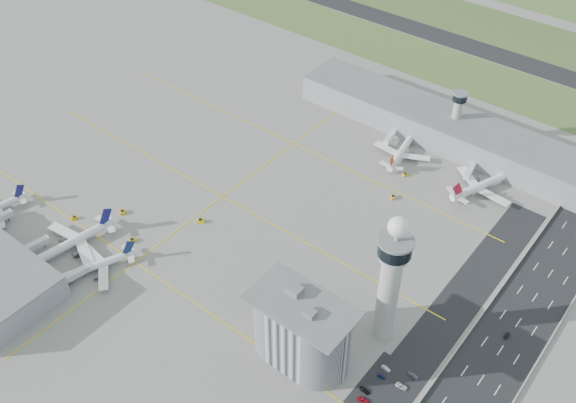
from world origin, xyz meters
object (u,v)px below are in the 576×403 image
Objects in this scene: control_tower at (391,275)px; car_lot_3 at (365,390)px; jet_bridge_far_1 at (473,166)px; car_hw_1 at (507,336)px; jet_bridge_near_2 at (61,284)px; car_lot_2 at (363,400)px; car_lot_4 at (381,376)px; car_lot_11 at (413,375)px; airplane_far_b at (485,181)px; tug_5 at (393,197)px; tug_0 at (74,218)px; tug_1 at (123,212)px; secondary_tower at (457,113)px; jet_bridge_near_1 at (21,254)px; car_lot_5 at (386,368)px; airplane_near_b at (70,239)px; airplane_near_c at (94,263)px; car_lot_10 at (401,386)px; tug_4 at (405,174)px; tug_3 at (201,221)px; jet_bridge_far_0 at (394,133)px; airplane_far_a at (403,147)px; tug_2 at (132,240)px; admin_building at (301,330)px.

car_lot_3 is (10.00, -28.50, -34.43)m from control_tower.
car_hw_1 is (62.05, -93.85, -2.21)m from jet_bridge_far_1.
car_lot_2 is at bearing -65.06° from jet_bridge_near_2.
car_lot_2 is (31.85, -156.49, -2.22)m from jet_bridge_far_1.
car_lot_4 is 0.76× the size of car_lot_11.
airplane_far_b reaches higher than car_lot_2.
control_tower is 93.56m from tug_5.
tug_0 reaches higher than car_lot_2.
car_lot_11 is (163.97, 7.87, -0.33)m from tug_1.
tug_0 is 0.91× the size of tug_5.
tug_0 reaches higher than car_hw_1.
jet_bridge_near_1 is at bearing -118.17° from secondary_tower.
car_lot_5 is (31.07, -138.96, -2.20)m from jet_bridge_far_1.
car_lot_11 is at bearing -115.22° from car_hw_1.
tug_0 is at bearing -121.44° from airplane_near_b.
tug_5 is at bearing 40.13° from car_lot_11.
control_tower is 16.34× the size of car_lot_5.
airplane_near_b is at bearing -154.77° from car_hw_1.
airplane_near_c is at bearing 89.54° from car_lot_2.
tug_1 is at bearing -170.23° from airplane_near_b.
jet_bridge_far_1 is at bearing 4.31° from car_lot_4.
secondary_tower is 166.69m from car_lot_5.
car_hw_1 is (50.08, -81.75, -5.45)m from airplane_far_b.
control_tower is 13.97× the size of car_lot_10.
tug_4 is 110.71m from car_hw_1.
secondary_tower reaches higher than airplane_near_c.
tug_3 reaches higher than car_lot_5.
car_lot_2 reaches higher than car_lot_11.
jet_bridge_far_0 is 164.82m from car_lot_4.
airplane_far_a reaches higher than jet_bridge_near_2.
jet_bridge_far_0 is at bearing -54.78° from tug_3.
jet_bridge_near_1 is 235.53m from jet_bridge_far_1.
jet_bridge_near_1 is 3.07× the size of car_lot_2.
tug_2 is (-123.36, -29.42, -34.13)m from control_tower.
tug_1 is at bearing 75.92° from car_lot_2.
airplane_near_c is 16.86m from jet_bridge_near_2.
car_lot_3 is (67.34, -140.24, -4.91)m from airplane_far_a.
jet_bridge_far_1 is 155.44m from car_lot_3.
tug_0 is (-116.31, -178.66, -17.97)m from secondary_tower.
tug_1 is at bearing 85.96° from car_lot_10.
car_lot_5 is (19.10, -126.87, -5.44)m from airplane_far_b.
admin_building reaches higher than car_hw_1.
jet_bridge_near_2 is (30.00, 0.00, 0.00)m from jet_bridge_near_1.
admin_building is at bearing 119.66° from car_lot_5.
jet_bridge_near_2 is at bearing 115.50° from car_lot_5.
jet_bridge_far_0 is (-28.00, -18.00, -15.95)m from secondary_tower.
jet_bridge_far_0 reaches higher than tug_0.
jet_bridge_near_1 is 3.03× the size of car_lot_10.
airplane_near_c is at bearing 109.66° from car_lot_5.
jet_bridge_near_1 is 4.45× the size of tug_5.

